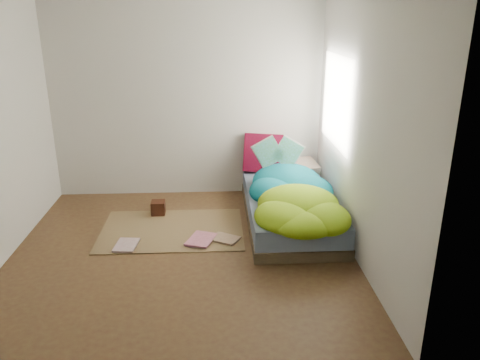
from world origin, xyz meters
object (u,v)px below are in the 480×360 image
wooden_box (158,208)px  floor_book_a (116,245)px  bed (290,208)px  floor_book_b (190,238)px  open_book (278,145)px  pillow_magenta (263,153)px

wooden_box → floor_book_a: wooden_box is taller
bed → floor_book_b: bed is taller
bed → floor_book_a: bed is taller
bed → floor_book_b: 1.24m
open_book → wooden_box: bearing=-171.6°
floor_book_a → floor_book_b: (0.78, 0.11, 0.00)m
bed → wooden_box: 1.60m
pillow_magenta → wooden_box: bearing=-142.1°
open_book → floor_book_b: 1.57m
open_book → bed: bearing=-72.8°
wooden_box → floor_book_b: bearing=-59.7°
bed → open_book: open_book is taller
bed → wooden_box: bearing=170.0°
open_book → wooden_box: size_ratio=3.12×
floor_book_a → bed: bearing=21.7°
pillow_magenta → floor_book_a: 2.28m
open_book → wooden_box: 1.65m
pillow_magenta → open_book: (0.13, -0.46, 0.24)m
open_book → floor_book_b: size_ratio=1.46×
bed → floor_book_a: (-1.93, -0.55, -0.14)m
bed → pillow_magenta: (-0.23, 0.86, 0.42)m
wooden_box → floor_book_b: size_ratio=0.47×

